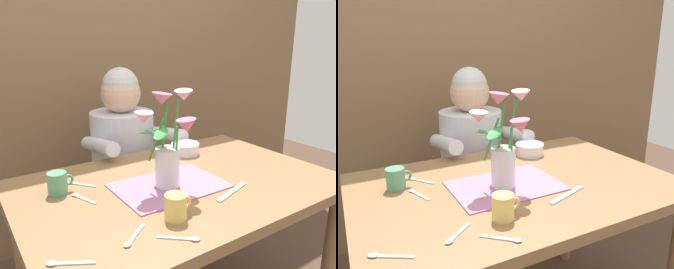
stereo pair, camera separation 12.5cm
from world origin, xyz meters
The scene contains 14 objects.
wood_panel_backdrop centered at (0.00, 1.05, 1.25)m, with size 4.00×0.10×2.50m, color brown.
dining_table centered at (0.00, 0.00, 0.64)m, with size 1.20×0.80×0.74m.
seated_person centered at (0.06, 0.62, 0.56)m, with size 0.45×0.47×1.14m.
striped_placemat centered at (-0.06, -0.01, 0.74)m, with size 0.40×0.28×0.01m, color #B275A3.
flower_vase centered at (-0.06, -0.02, 0.91)m, with size 0.25×0.23×0.36m.
ceramic_bowl centered at (0.21, 0.25, 0.77)m, with size 0.14×0.14×0.06m.
dinner_knife centered at (0.10, -0.18, 0.74)m, with size 0.19×0.02×0.01m, color silver.
ceramic_mug centered at (-0.42, 0.15, 0.78)m, with size 0.09×0.07×0.08m.
tea_cup centered at (-0.17, -0.22, 0.78)m, with size 0.09×0.07×0.08m.
spoon_0 centered at (-0.34, 0.19, 0.74)m, with size 0.09×0.10×0.01m.
spoon_1 centered at (-0.21, -0.33, 0.74)m, with size 0.10×0.09×0.01m.
spoon_2 centered at (-0.34, -0.25, 0.74)m, with size 0.10×0.08×0.01m.
spoon_3 centered at (-0.52, -0.24, 0.74)m, with size 0.11×0.07×0.01m.
spoon_4 centered at (-0.37, 0.08, 0.74)m, with size 0.05×0.12×0.01m.
Camera 1 is at (-0.69, -0.95, 1.26)m, focal length 35.32 mm.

